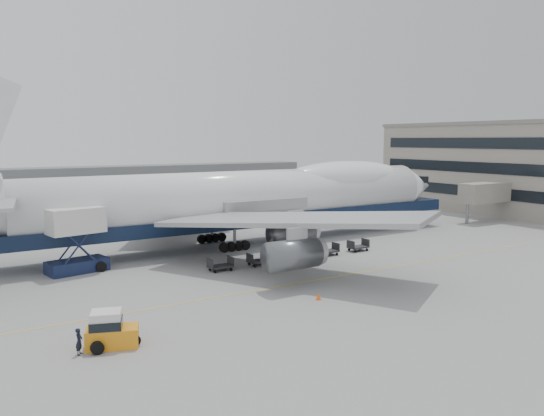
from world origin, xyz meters
TOP-DOWN VIEW (x-y plane):
  - ground at (0.00, 0.00)m, footprint 260.00×260.00m
  - apron_line at (0.00, -6.00)m, footprint 60.00×0.15m
  - hangar at (-10.00, 70.00)m, footprint 110.00×8.00m
  - airliner at (0.64, 12.00)m, footprint 67.00×55.30m
  - catering_truck at (-20.28, 8.52)m, footprint 5.85×4.50m
  - baggage_tug at (-22.63, -11.75)m, footprint 3.47×2.61m
  - ground_worker at (-24.50, -11.99)m, footprint 0.63×0.70m
  - traffic_cone at (-6.05, -10.81)m, footprint 0.38×0.38m
  - dolly_0 at (-8.47, 1.65)m, footprint 2.30×1.35m
  - dolly_1 at (-4.11, 1.65)m, footprint 2.30×1.35m
  - dolly_2 at (0.24, 1.65)m, footprint 2.30×1.35m
  - dolly_3 at (4.59, 1.65)m, footprint 2.30×1.35m
  - dolly_4 at (8.94, 1.65)m, footprint 2.30×1.35m

SIDE VIEW (x-z plane):
  - ground at x=0.00m, z-range 0.00..0.00m
  - apron_line at x=0.00m, z-range 0.00..0.01m
  - traffic_cone at x=-6.05m, z-range -0.02..0.55m
  - dolly_0 at x=-8.47m, z-range -0.12..1.18m
  - dolly_1 at x=-4.11m, z-range -0.12..1.18m
  - dolly_2 at x=0.24m, z-range -0.12..1.18m
  - dolly_3 at x=4.59m, z-range -0.12..1.18m
  - dolly_4 at x=8.94m, z-range -0.12..1.18m
  - ground_worker at x=-24.50m, z-range 0.00..1.61m
  - baggage_tug at x=-22.63m, z-range -0.13..2.13m
  - catering_truck at x=-20.28m, z-range 0.36..6.56m
  - hangar at x=-10.00m, z-range 0.00..7.00m
  - airliner at x=0.64m, z-range -4.37..15.61m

